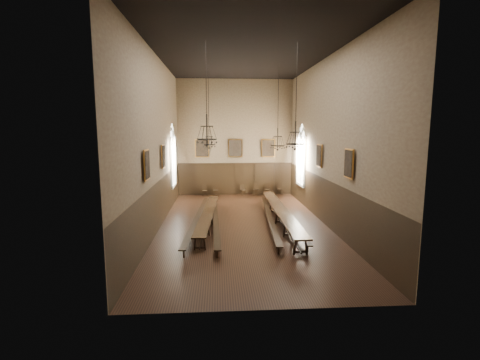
{
  "coord_description": "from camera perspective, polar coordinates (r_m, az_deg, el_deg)",
  "views": [
    {
      "loc": [
        -1.36,
        -18.35,
        5.21
      ],
      "look_at": [
        -0.1,
        1.5,
        2.27
      ],
      "focal_mm": 26.0,
      "sensor_mm": 36.0,
      "label": 1
    }
  ],
  "objects": [
    {
      "name": "table_left",
      "position": [
        19.2,
        -5.27,
        -6.29
      ],
      "size": [
        1.17,
        9.03,
        0.7
      ],
      "rotation": [
        0.0,
        0.0,
        -0.06
      ],
      "color": "black",
      "rests_on": "floor"
    },
    {
      "name": "window_right",
      "position": [
        24.61,
        10.01,
        4.06
      ],
      "size": [
        0.2,
        2.2,
        4.6
      ],
      "primitive_type": null,
      "color": "white",
      "rests_on": "wall_right"
    },
    {
      "name": "portrait_left_1",
      "position": [
        15.23,
        -15.07,
        2.42
      ],
      "size": [
        0.12,
        1.0,
        1.3
      ],
      "color": "#AD7129",
      "rests_on": "wall_left"
    },
    {
      "name": "window_left",
      "position": [
        24.12,
        -10.96,
        3.95
      ],
      "size": [
        0.2,
        2.2,
        4.6
      ],
      "primitive_type": null,
      "color": "white",
      "rests_on": "wall_left"
    },
    {
      "name": "wainscot_panelling",
      "position": [
        18.82,
        0.59,
        -3.74
      ],
      "size": [
        9.0,
        18.0,
        2.5
      ],
      "primitive_type": null,
      "color": "black",
      "rests_on": "floor"
    },
    {
      "name": "bench_left_outer",
      "position": [
        19.17,
        -6.96,
        -6.5
      ],
      "size": [
        0.95,
        10.47,
        0.47
      ],
      "rotation": [
        0.0,
        0.0,
        -0.06
      ],
      "color": "black",
      "rests_on": "floor"
    },
    {
      "name": "bench_left_inner",
      "position": [
        18.85,
        -4.03,
        -6.76
      ],
      "size": [
        0.54,
        9.99,
        0.45
      ],
      "rotation": [
        0.0,
        0.0,
        0.02
      ],
      "color": "black",
      "rests_on": "floor"
    },
    {
      "name": "chandelier_front_right",
      "position": [
        16.2,
        9.07,
        6.93
      ],
      "size": [
        0.84,
        0.84,
        4.63
      ],
      "color": "black",
      "rests_on": "ceiling"
    },
    {
      "name": "portrait_left_0",
      "position": [
        19.64,
        -12.5,
        3.8
      ],
      "size": [
        0.12,
        1.0,
        1.3
      ],
      "color": "#AD7129",
      "rests_on": "wall_left"
    },
    {
      "name": "chair_2",
      "position": [
        27.34,
        -4.0,
        -2.02
      ],
      "size": [
        0.42,
        0.42,
        0.9
      ],
      "rotation": [
        0.0,
        0.0,
        0.04
      ],
      "color": "black",
      "rests_on": "floor"
    },
    {
      "name": "portrait_back_2",
      "position": [
        27.56,
        4.65,
        5.24
      ],
      "size": [
        1.1,
        0.12,
        1.4
      ],
      "color": "#AD7129",
      "rests_on": "wall_back"
    },
    {
      "name": "chair_4",
      "position": [
        27.47,
        0.52,
        -1.97
      ],
      "size": [
        0.47,
        0.47,
        0.86
      ],
      "rotation": [
        0.0,
        0.0,
        0.28
      ],
      "color": "black",
      "rests_on": "floor"
    },
    {
      "name": "chair_7",
      "position": [
        27.81,
        6.55,
        -1.87
      ],
      "size": [
        0.43,
        0.43,
        0.91
      ],
      "rotation": [
        0.0,
        0.0,
        0.08
      ],
      "color": "black",
      "rests_on": "floor"
    },
    {
      "name": "chandelier_back_right",
      "position": [
        21.53,
        6.19,
        6.44
      ],
      "size": [
        0.89,
        0.89,
        4.98
      ],
      "color": "black",
      "rests_on": "ceiling"
    },
    {
      "name": "portrait_back_0",
      "position": [
        27.3,
        -6.26,
        5.19
      ],
      "size": [
        1.1,
        0.12,
        1.4
      ],
      "color": "#AD7129",
      "rests_on": "wall_back"
    },
    {
      "name": "wall_back",
      "position": [
        27.4,
        -0.79,
        6.92
      ],
      "size": [
        9.0,
        0.02,
        9.0
      ],
      "primitive_type": "cube",
      "color": "#786749",
      "rests_on": "ground"
    },
    {
      "name": "wall_front",
      "position": [
        9.47,
        4.64,
        4.06
      ],
      "size": [
        9.0,
        0.02,
        9.0
      ],
      "primitive_type": "cube",
      "color": "#786749",
      "rests_on": "ground"
    },
    {
      "name": "wall_right",
      "position": [
        19.28,
        14.17,
        6.04
      ],
      "size": [
        0.02,
        18.0,
        9.0
      ],
      "primitive_type": "cube",
      "color": "#786749",
      "rests_on": "ground"
    },
    {
      "name": "ceiling",
      "position": [
        18.79,
        0.63,
        20.07
      ],
      "size": [
        9.0,
        18.0,
        0.02
      ],
      "primitive_type": "cube",
      "color": "black",
      "rests_on": "ground"
    },
    {
      "name": "table_right",
      "position": [
        19.38,
        6.69,
        -5.99
      ],
      "size": [
        0.8,
        10.55,
        0.82
      ],
      "rotation": [
        0.0,
        0.0,
        -0.01
      ],
      "color": "black",
      "rests_on": "floor"
    },
    {
      "name": "chair_6",
      "position": [
        27.6,
        4.47,
        -1.89
      ],
      "size": [
        0.51,
        0.51,
        0.95
      ],
      "rotation": [
        0.0,
        0.0,
        -0.25
      ],
      "color": "black",
      "rests_on": "floor"
    },
    {
      "name": "chandelier_front_left",
      "position": [
        15.86,
        -5.46,
        7.66
      ],
      "size": [
        0.91,
        0.91,
        4.42
      ],
      "color": "black",
      "rests_on": "ceiling"
    },
    {
      "name": "chair_5",
      "position": [
        27.5,
        2.61,
        -1.92
      ],
      "size": [
        0.49,
        0.49,
        0.94
      ],
      "rotation": [
        0.0,
        0.0,
        -0.2
      ],
      "color": "black",
      "rests_on": "floor"
    },
    {
      "name": "chandelier_back_left",
      "position": [
        21.28,
        -5.12,
        6.81
      ],
      "size": [
        0.75,
        0.75,
        4.88
      ],
      "color": "black",
      "rests_on": "ceiling"
    },
    {
      "name": "bench_right_outer",
      "position": [
        19.18,
        8.03,
        -6.64
      ],
      "size": [
        0.35,
        9.02,
        0.41
      ],
      "rotation": [
        0.0,
        0.0,
        -0.01
      ],
      "color": "black",
      "rests_on": "floor"
    },
    {
      "name": "wall_left",
      "position": [
        18.63,
        -13.44,
        5.99
      ],
      "size": [
        0.02,
        18.0,
        9.0
      ],
      "primitive_type": "cube",
      "color": "#786749",
      "rests_on": "ground"
    },
    {
      "name": "bench_right_inner",
      "position": [
        19.36,
        4.89,
        -6.34
      ],
      "size": [
        1.0,
        10.22,
        0.46
      ],
      "rotation": [
        0.0,
        0.0,
        -0.07
      ],
      "color": "black",
      "rests_on": "floor"
    },
    {
      "name": "portrait_right_1",
      "position": [
        15.99,
        17.43,
        2.6
      ],
      "size": [
        0.12,
        1.0,
        1.3
      ],
      "color": "#AD7129",
      "rests_on": "wall_right"
    },
    {
      "name": "portrait_right_0",
      "position": [
        20.24,
        12.88,
        3.91
      ],
      "size": [
        0.12,
        1.0,
        1.3
      ],
      "color": "#AD7129",
      "rests_on": "wall_right"
    },
    {
      "name": "portrait_back_1",
      "position": [
        27.31,
        -0.78,
        5.24
      ],
      "size": [
        1.1,
        0.12,
        1.4
      ],
      "color": "#AD7129",
      "rests_on": "wall_back"
    },
    {
      "name": "floor",
      "position": [
        19.13,
        0.58,
        -7.44
      ],
      "size": [
        9.0,
        18.0,
        0.02
      ],
      "primitive_type": "cube",
      "color": "black",
      "rests_on": "ground"
    },
    {
      "name": "chair_1",
      "position": [
        27.38,
        -5.79,
        -2.05
      ],
      "size": [
        0.43,
        0.43,
        0.86
      ],
      "rotation": [
        0.0,
        0.0,
        0.14
      ],
      "color": "black",
      "rests_on": "floor"
    }
  ]
}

